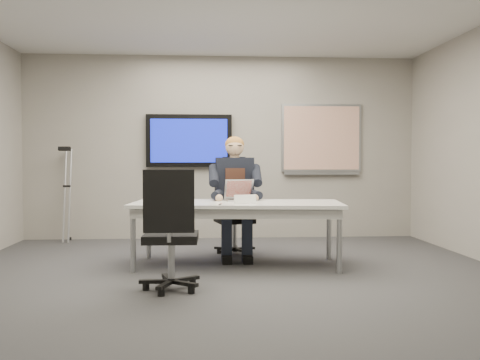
{
  "coord_description": "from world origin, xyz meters",
  "views": [
    {
      "loc": [
        -0.29,
        -5.24,
        1.19
      ],
      "look_at": [
        0.14,
        0.95,
        0.97
      ],
      "focal_mm": 40.0,
      "sensor_mm": 36.0,
      "label": 1
    }
  ],
  "objects": [
    {
      "name": "seated_person",
      "position": [
        0.11,
        1.29,
        0.61
      ],
      "size": [
        0.48,
        0.82,
        1.5
      ],
      "rotation": [
        0.0,
        0.0,
        0.06
      ],
      "color": "#202535",
      "rests_on": "office_chair_far"
    },
    {
      "name": "name_tent",
      "position": [
        0.17,
        0.56,
        0.77
      ],
      "size": [
        0.26,
        0.13,
        0.1
      ],
      "primitive_type": null,
      "rotation": [
        0.0,
        0.0,
        0.26
      ],
      "color": "white",
      "rests_on": "conference_table"
    },
    {
      "name": "floor",
      "position": [
        0.0,
        0.0,
        0.0
      ],
      "size": [
        6.0,
        6.0,
        0.02
      ],
      "primitive_type": "cube",
      "color": "#343436",
      "rests_on": "ground"
    },
    {
      "name": "laptop",
      "position": [
        0.14,
        1.04,
        0.79
      ],
      "size": [
        0.39,
        0.4,
        0.25
      ],
      "rotation": [
        0.0,
        0.0,
        0.22
      ],
      "color": "#AAAAAC",
      "rests_on": "conference_table"
    },
    {
      "name": "pen",
      "position": [
        -0.11,
        0.44,
        0.73
      ],
      "size": [
        0.04,
        0.13,
        0.01
      ],
      "primitive_type": "cylinder",
      "rotation": [
        0.0,
        1.57,
        1.36
      ],
      "color": "black",
      "rests_on": "conference_table"
    },
    {
      "name": "conference_table",
      "position": [
        0.1,
        0.79,
        0.64
      ],
      "size": [
        2.43,
        1.21,
        0.72
      ],
      "rotation": [
        0.0,
        0.0,
        -0.1
      ],
      "color": "silver",
      "rests_on": "ground"
    },
    {
      "name": "wall_back",
      "position": [
        0.0,
        3.0,
        1.4
      ],
      "size": [
        6.0,
        0.02,
        2.8
      ],
      "primitive_type": "cube",
      "color": "gray",
      "rests_on": "ground"
    },
    {
      "name": "tv_display",
      "position": [
        -0.5,
        2.95,
        1.5
      ],
      "size": [
        1.3,
        0.09,
        0.8
      ],
      "color": "black",
      "rests_on": "wall_back"
    },
    {
      "name": "whiteboard",
      "position": [
        1.55,
        2.97,
        1.53
      ],
      "size": [
        1.25,
        0.08,
        1.1
      ],
      "color": "#95989D",
      "rests_on": "wall_back"
    },
    {
      "name": "crutch",
      "position": [
        -2.29,
        2.79,
        0.72
      ],
      "size": [
        0.33,
        0.62,
        1.47
      ],
      "primitive_type": null,
      "rotation": [
        -0.18,
        0.0,
        -0.25
      ],
      "color": "#B3B5BC",
      "rests_on": "ground"
    },
    {
      "name": "office_chair_near",
      "position": [
        -0.58,
        -0.37,
        0.35
      ],
      "size": [
        0.54,
        0.54,
        1.11
      ],
      "rotation": [
        0.0,
        0.0,
        3.12
      ],
      "color": "black",
      "rests_on": "ground"
    },
    {
      "name": "office_chair_far",
      "position": [
        0.1,
        1.55,
        0.32
      ],
      "size": [
        0.57,
        0.57,
        1.01
      ],
      "rotation": [
        0.0,
        0.0,
        0.21
      ],
      "color": "black",
      "rests_on": "ground"
    },
    {
      "name": "wall_front",
      "position": [
        0.0,
        -3.0,
        1.4
      ],
      "size": [
        6.0,
        0.02,
        2.8
      ],
      "primitive_type": "cube",
      "color": "gray",
      "rests_on": "ground"
    }
  ]
}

